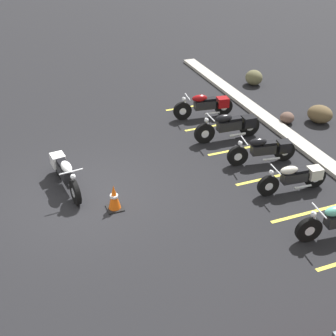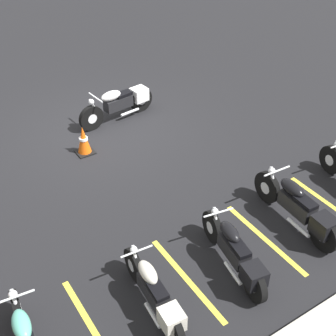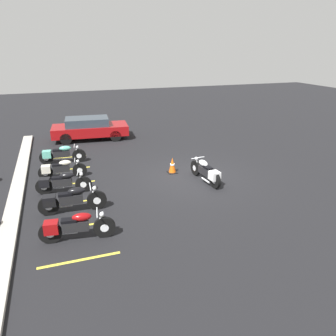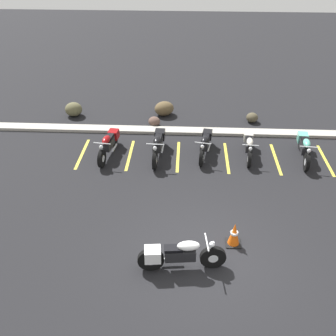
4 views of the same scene
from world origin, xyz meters
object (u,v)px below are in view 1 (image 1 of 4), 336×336
at_px(landscape_rock_2, 287,118).
at_px(landscape_rock_0, 254,78).
at_px(motorcycle_white_featured, 65,172).
at_px(parked_bike_0, 206,105).
at_px(parked_bike_3, 296,177).
at_px(traffic_cone, 114,198).
at_px(landscape_rock_1, 320,114).
at_px(parked_bike_2, 265,149).
at_px(parked_bike_1, 231,125).

bearing_deg(landscape_rock_2, landscape_rock_0, 167.66).
distance_m(motorcycle_white_featured, parked_bike_0, 5.96).
distance_m(parked_bike_3, traffic_cone, 4.71).
bearing_deg(landscape_rock_1, traffic_cone, -73.63).
height_order(motorcycle_white_featured, landscape_rock_2, motorcycle_white_featured).
distance_m(parked_bike_2, parked_bike_3, 1.56).
bearing_deg(traffic_cone, motorcycle_white_featured, -147.47).
bearing_deg(landscape_rock_0, motorcycle_white_featured, -60.84).
relative_size(parked_bike_3, landscape_rock_1, 2.31).
height_order(motorcycle_white_featured, landscape_rock_1, motorcycle_white_featured).
bearing_deg(motorcycle_white_featured, traffic_cone, 26.42).
xyz_separation_m(parked_bike_0, landscape_rock_1, (1.78, 3.39, -0.15)).
distance_m(parked_bike_1, traffic_cone, 5.00).
bearing_deg(parked_bike_2, parked_bike_1, -73.11).
distance_m(parked_bike_0, landscape_rock_1, 3.83).
height_order(parked_bike_1, landscape_rock_1, parked_bike_1).
relative_size(parked_bike_2, landscape_rock_2, 3.95).
xyz_separation_m(motorcycle_white_featured, parked_bike_3, (2.38, 5.55, -0.04)).
bearing_deg(landscape_rock_0, parked_bike_2, -27.48).
relative_size(parked_bike_1, traffic_cone, 3.22).
bearing_deg(parked_bike_1, landscape_rock_2, -169.19).
relative_size(landscape_rock_1, traffic_cone, 1.23).
relative_size(parked_bike_0, traffic_cone, 3.09).
relative_size(parked_bike_1, parked_bike_2, 1.09).
bearing_deg(parked_bike_0, motorcycle_white_featured, 33.25).
xyz_separation_m(motorcycle_white_featured, landscape_rock_1, (-0.84, 8.74, -0.15)).
bearing_deg(landscape_rock_2, motorcycle_white_featured, -81.22).
xyz_separation_m(parked_bike_1, traffic_cone, (2.31, -4.43, -0.14)).
bearing_deg(parked_bike_0, traffic_cone, 49.79).
bearing_deg(parked_bike_1, motorcycle_white_featured, 11.91).
bearing_deg(parked_bike_2, landscape_rock_0, -107.83).
distance_m(parked_bike_3, landscape_rock_1, 4.54).
height_order(parked_bike_2, landscape_rock_2, parked_bike_2).
distance_m(motorcycle_white_featured, parked_bike_1, 5.43).
xyz_separation_m(parked_bike_3, traffic_cone, (-0.93, -4.62, -0.08)).
xyz_separation_m(motorcycle_white_featured, parked_bike_2, (0.82, 5.57, -0.03)).
height_order(parked_bike_2, parked_bike_3, parked_bike_2).
bearing_deg(parked_bike_2, motorcycle_white_featured, 1.24).
bearing_deg(parked_bike_1, parked_bike_3, 96.13).
xyz_separation_m(parked_bike_1, parked_bike_3, (3.24, 0.19, -0.05)).
xyz_separation_m(parked_bike_1, landscape_rock_2, (-0.33, 2.32, -0.27)).
relative_size(motorcycle_white_featured, traffic_cone, 3.15).
bearing_deg(parked_bike_1, landscape_rock_1, -177.50).
distance_m(parked_bike_1, parked_bike_3, 3.25).
bearing_deg(motorcycle_white_featured, landscape_rock_1, 89.39).
bearing_deg(traffic_cone, landscape_rock_2, 111.34).
relative_size(parked_bike_1, parked_bike_3, 1.13).
relative_size(motorcycle_white_featured, parked_bike_0, 1.02).
bearing_deg(landscape_rock_2, traffic_cone, -68.66).
height_order(motorcycle_white_featured, parked_bike_1, parked_bike_1).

